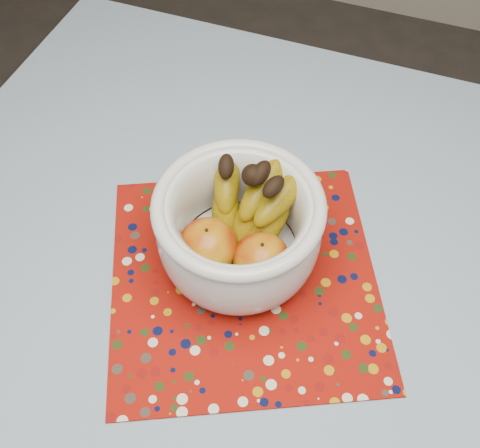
{
  "coord_description": "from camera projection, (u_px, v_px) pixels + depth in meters",
  "views": [
    {
      "loc": [
        0.06,
        -0.29,
        1.49
      ],
      "look_at": [
        -0.1,
        0.13,
        0.85
      ],
      "focal_mm": 42.0,
      "sensor_mm": 36.0,
      "label": 1
    }
  ],
  "objects": [
    {
      "name": "table",
      "position": [
        269.0,
        377.0,
        0.84
      ],
      "size": [
        1.2,
        1.2,
        0.75
      ],
      "color": "brown",
      "rests_on": "ground"
    },
    {
      "name": "fruit_bowl",
      "position": [
        242.0,
        223.0,
        0.79
      ],
      "size": [
        0.24,
        0.24,
        0.17
      ],
      "color": "silver",
      "rests_on": "placemat"
    },
    {
      "name": "tablecloth",
      "position": [
        272.0,
        356.0,
        0.77
      ],
      "size": [
        1.32,
        1.32,
        0.01
      ],
      "primitive_type": "cube",
      "color": "#607EA1",
      "rests_on": "table"
    },
    {
      "name": "placemat",
      "position": [
        244.0,
        278.0,
        0.83
      ],
      "size": [
        0.52,
        0.52,
        0.0
      ],
      "primitive_type": "cube",
      "rotation": [
        0.0,
        0.0,
        0.44
      ],
      "color": "maroon",
      "rests_on": "tablecloth"
    }
  ]
}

